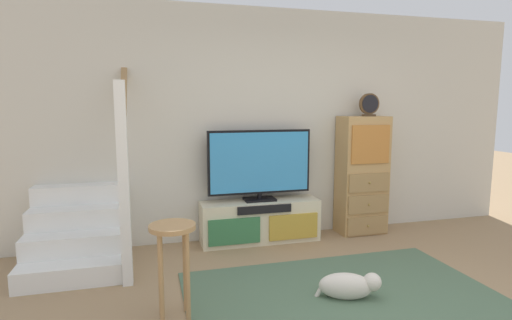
% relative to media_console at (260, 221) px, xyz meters
% --- Properties ---
extents(back_wall, '(6.40, 0.12, 2.70)m').
position_rel_media_console_xyz_m(back_wall, '(0.30, 0.27, 1.11)').
color(back_wall, beige).
rests_on(back_wall, ground_plane).
extents(area_rug, '(2.60, 1.80, 0.01)m').
position_rel_media_console_xyz_m(area_rug, '(0.30, -1.59, -0.24)').
color(area_rug, '#4C664C').
rests_on(area_rug, ground_plane).
extents(media_console, '(1.38, 0.38, 0.49)m').
position_rel_media_console_xyz_m(media_console, '(0.00, 0.00, 0.00)').
color(media_console, beige).
rests_on(media_console, ground_plane).
extents(television, '(1.21, 0.22, 0.82)m').
position_rel_media_console_xyz_m(television, '(0.00, 0.02, 0.68)').
color(television, black).
rests_on(television, media_console).
extents(side_cabinet, '(0.58, 0.38, 1.45)m').
position_rel_media_console_xyz_m(side_cabinet, '(1.31, 0.01, 0.48)').
color(side_cabinet, tan).
rests_on(side_cabinet, ground_plane).
extents(desk_clock, '(0.25, 0.08, 0.28)m').
position_rel_media_console_xyz_m(desk_clock, '(1.36, -0.00, 1.35)').
color(desk_clock, '#4C3823').
rests_on(desk_clock, side_cabinet).
extents(staircase, '(1.00, 1.36, 2.20)m').
position_rel_media_console_xyz_m(staircase, '(-1.94, 0.01, 0.13)').
color(staircase, white).
rests_on(staircase, ground_plane).
extents(bar_stool_near, '(0.34, 0.34, 0.73)m').
position_rel_media_console_xyz_m(bar_stool_near, '(-1.09, -1.50, 0.30)').
color(bar_stool_near, '#A37A4C').
rests_on(bar_stool_near, ground_plane).
extents(dog, '(0.52, 0.34, 0.23)m').
position_rel_media_console_xyz_m(dog, '(0.33, -1.55, -0.13)').
color(dog, beige).
rests_on(dog, ground_plane).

